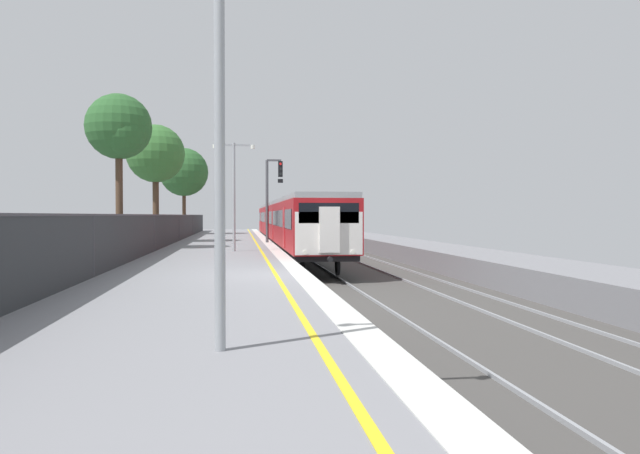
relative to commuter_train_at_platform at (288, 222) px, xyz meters
The scene contains 9 objects.
ground 25.25m from the commuter_train_at_platform, 88.76° to the right, with size 17.40×110.00×1.21m.
commuter_train_at_platform is the anchor object (origin of this frame).
signal_gantry 5.69m from the commuter_train_at_platform, 106.19° to the right, with size 1.10×0.24×5.27m.
platform_lamp_near 34.84m from the commuter_train_at_platform, 96.18° to the right, with size 2.00×0.20×4.98m.
platform_lamp_mid 14.44m from the commuter_train_at_platform, 105.14° to the right, with size 2.00×0.20×5.20m.
platform_back_fence 26.28m from the commuter_train_at_platform, 106.68° to the right, with size 0.07×99.00×1.78m.
background_tree_left 15.43m from the commuter_train_at_platform, 125.06° to the left, with size 4.38×4.38×7.85m.
background_tree_centre 10.44m from the commuter_train_at_platform, 158.52° to the right, with size 3.72×3.72×7.56m.
background_tree_right 15.62m from the commuter_train_at_platform, 129.60° to the right, with size 3.31×3.31×7.89m.
Camera 1 is at (-1.40, -16.97, 1.74)m, focal length 32.75 mm.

